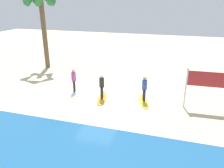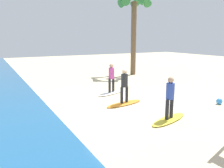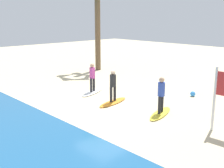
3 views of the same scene
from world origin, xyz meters
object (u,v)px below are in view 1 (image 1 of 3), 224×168
object	(u,v)px
surfer_white	(74,79)
palm_tree	(41,6)
surfboard_yellow	(144,101)
surfer_orange	(102,85)
surfer_yellow	(144,87)
surfboard_white	(75,92)
beach_ball	(144,80)
surfboard_orange	(102,98)

from	to	relation	value
surfer_white	palm_tree	distance (m)	8.54
surfboard_yellow	surfer_white	distance (m)	5.06
surfer_orange	surfer_yellow	bearing A→B (deg)	-172.31
palm_tree	surfboard_white	bearing A→B (deg)	136.49
surfer_white	beach_ball	size ratio (longest dim) A/B	5.61
surfboard_yellow	surfboard_white	size ratio (longest dim) A/B	1.00
surfer_yellow	surfboard_white	world-z (taller)	surfer_yellow
surfboard_white	beach_ball	size ratio (longest dim) A/B	7.18
surfboard_orange	surfer_white	distance (m)	2.50
surfboard_yellow	surfboard_white	bearing A→B (deg)	-108.57
surfboard_yellow	surfboard_orange	world-z (taller)	same
surfboard_yellow	surfer_orange	xyz separation A→B (m)	(2.72, 0.37, 0.99)
surfboard_yellow	surfer_yellow	world-z (taller)	surfer_yellow
surfboard_orange	surfer_white	xyz separation A→B (m)	(2.24, -0.51, 0.99)
surfer_white	beach_ball	world-z (taller)	surfer_white
surfer_orange	palm_tree	size ratio (longest dim) A/B	0.23
surfer_yellow	beach_ball	bearing A→B (deg)	-81.70
surfboard_yellow	palm_tree	bearing A→B (deg)	-133.54
beach_ball	surfer_orange	bearing A→B (deg)	61.71
surfboard_yellow	palm_tree	world-z (taller)	palm_tree
surfboard_white	surfer_white	size ratio (longest dim) A/B	1.28
surfer_orange	beach_ball	xyz separation A→B (m)	(-2.18, -4.05, -0.89)
palm_tree	surfer_yellow	bearing A→B (deg)	153.37
surfer_white	surfboard_yellow	bearing A→B (deg)	178.34
surfer_white	surfboard_white	bearing A→B (deg)	26.57
surfer_yellow	surfboard_white	xyz separation A→B (m)	(4.95, -0.14, -0.99)
surfboard_white	palm_tree	size ratio (longest dim) A/B	0.30
surfer_orange	beach_ball	distance (m)	4.69
surfer_orange	surfer_white	world-z (taller)	same
surfer_yellow	palm_tree	world-z (taller)	palm_tree
surfboard_orange	beach_ball	world-z (taller)	beach_ball
surfboard_orange	palm_tree	distance (m)	10.80
surfer_orange	surfer_white	bearing A→B (deg)	-12.87
surfboard_orange	palm_tree	world-z (taller)	palm_tree
surfer_yellow	beach_ball	world-z (taller)	surfer_yellow
surfboard_yellow	surfboard_orange	bearing A→B (deg)	-99.22
palm_tree	beach_ball	world-z (taller)	palm_tree
surfboard_yellow	surfboard_white	distance (m)	4.96
surfboard_yellow	surfboard_white	xyz separation A→B (m)	(4.95, -0.14, 0.00)
surfer_yellow	surfer_white	world-z (taller)	same
surfer_white	surfer_orange	bearing A→B (deg)	167.13
surfer_yellow	palm_tree	xyz separation A→B (m)	(10.18, -5.11, 4.58)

